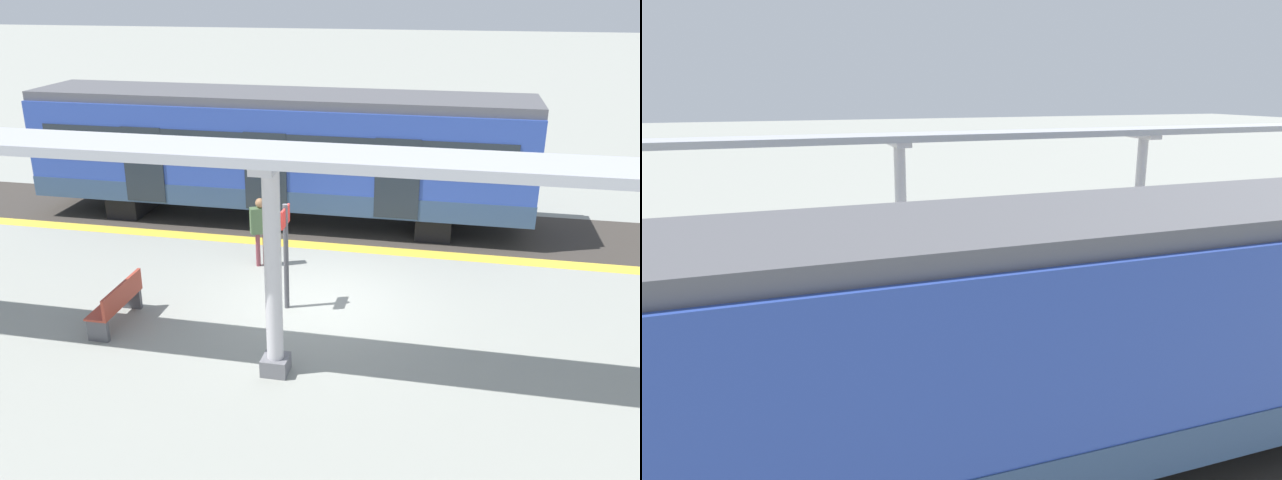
% 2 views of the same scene
% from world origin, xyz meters
% --- Properties ---
extents(ground_plane, '(176.00, 176.00, 0.00)m').
position_xyz_m(ground_plane, '(0.00, 0.00, 0.00)').
color(ground_plane, gray).
extents(tactile_edge_strip, '(0.48, 35.12, 0.01)m').
position_xyz_m(tactile_edge_strip, '(-2.99, 0.00, 0.00)').
color(tactile_edge_strip, gold).
rests_on(tactile_edge_strip, ground).
extents(trackbed, '(3.20, 47.12, 0.01)m').
position_xyz_m(trackbed, '(-4.83, 0.00, 0.00)').
color(trackbed, '#38332D').
rests_on(trackbed, ground).
extents(train_near_carriage, '(2.65, 13.35, 3.48)m').
position_xyz_m(train_near_carriage, '(-4.82, -2.12, 1.83)').
color(train_near_carriage, '#2A459E').
rests_on(train_near_carriage, ground).
extents(canopy_pillar_third, '(1.10, 0.44, 3.68)m').
position_xyz_m(canopy_pillar_third, '(2.78, -0.15, 1.87)').
color(canopy_pillar_third, slate).
rests_on(canopy_pillar_third, ground).
extents(canopy_beam, '(1.20, 28.05, 0.16)m').
position_xyz_m(canopy_beam, '(2.78, 0.07, 3.76)').
color(canopy_beam, '#A8AAB2').
rests_on(canopy_beam, canopy_pillar_nearest).
extents(bench_near_end, '(1.50, 0.46, 0.86)m').
position_xyz_m(bench_near_end, '(1.75, -3.55, 0.44)').
color(bench_near_end, '#A03929').
rests_on(bench_near_end, ground).
extents(platform_info_sign, '(0.56, 0.10, 2.20)m').
position_xyz_m(platform_info_sign, '(0.43, -0.57, 1.33)').
color(platform_info_sign, '#4C4C51').
rests_on(platform_info_sign, ground).
extents(passenger_waiting_near_edge, '(0.41, 0.52, 1.64)m').
position_xyz_m(passenger_waiting_near_edge, '(-1.53, -1.67, 1.02)').
color(passenger_waiting_near_edge, brown).
rests_on(passenger_waiting_near_edge, ground).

